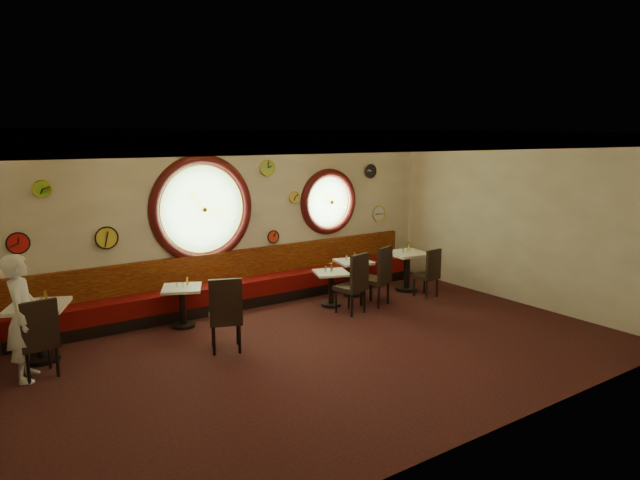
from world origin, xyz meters
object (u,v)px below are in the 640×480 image
at_px(table_e, 407,266).
at_px(condiment_e_bottle, 409,246).
at_px(table_b, 182,302).
at_px(condiment_d_pepper, 355,258).
at_px(condiment_c_bottle, 332,267).
at_px(condiment_e_pepper, 408,250).
at_px(condiment_b_bottle, 188,281).
at_px(condiment_e_salt, 403,251).
at_px(condiment_a_bottle, 46,296).
at_px(chair_a, 38,334).
at_px(condiment_d_bottle, 354,256).
at_px(table_a, 39,326).
at_px(chair_b, 226,310).
at_px(chair_c, 355,280).
at_px(condiment_d_salt, 346,258).
at_px(table_d, 353,273).
at_px(condiment_a_salt, 31,301).
at_px(condiment_c_salt, 326,269).
at_px(condiment_b_salt, 177,284).
at_px(table_c, 331,284).
at_px(condiment_c_pepper, 331,269).
at_px(chair_d, 380,272).
at_px(chair_e, 430,270).
at_px(condiment_b_pepper, 183,285).
at_px(waiter, 23,317).

distance_m(table_e, condiment_e_bottle, 0.42).
height_order(table_b, condiment_d_pepper, condiment_d_pepper).
bearing_deg(condiment_c_bottle, condiment_e_pepper, -1.91).
xyz_separation_m(condiment_b_bottle, condiment_e_salt, (4.42, -0.50, 0.09)).
xyz_separation_m(condiment_a_bottle, condiment_e_pepper, (6.72, -0.31, -0.05)).
height_order(chair_a, condiment_d_pepper, chair_a).
bearing_deg(condiment_d_bottle, table_a, -177.69).
bearing_deg(condiment_d_bottle, chair_b, -157.93).
height_order(chair_a, condiment_c_bottle, chair_a).
distance_m(chair_c, condiment_e_salt, 1.88).
xyz_separation_m(table_e, condiment_c_bottle, (-1.88, 0.04, 0.22)).
height_order(condiment_d_salt, condiment_e_pepper, condiment_e_pepper).
bearing_deg(table_d, condiment_e_pepper, -17.28).
distance_m(table_b, condiment_d_salt, 3.42).
xyz_separation_m(condiment_a_salt, condiment_c_bottle, (5.05, -0.18, -0.15)).
bearing_deg(condiment_c_salt, condiment_c_bottle, -5.63).
xyz_separation_m(chair_b, condiment_e_pepper, (4.54, 1.00, 0.21)).
height_order(condiment_a_bottle, condiment_c_bottle, condiment_a_bottle).
relative_size(table_e, condiment_e_pepper, 8.17).
xyz_separation_m(table_d, chair_b, (-3.42, -1.35, 0.20)).
xyz_separation_m(condiment_b_salt, condiment_b_bottle, (0.21, 0.04, 0.02)).
xyz_separation_m(table_c, condiment_b_bottle, (-2.61, 0.50, 0.34)).
xyz_separation_m(condiment_c_pepper, condiment_d_bottle, (0.86, 0.41, 0.08)).
bearing_deg(table_a, condiment_d_bottle, 2.31).
height_order(chair_d, condiment_c_pepper, chair_d).
xyz_separation_m(table_a, chair_e, (6.87, -0.80, 0.03)).
bearing_deg(condiment_e_bottle, condiment_d_bottle, 166.20).
relative_size(chair_b, condiment_c_salt, 6.44).
bearing_deg(condiment_b_salt, condiment_b_bottle, 10.94).
xyz_separation_m(condiment_a_bottle, condiment_e_bottle, (6.86, -0.20, -0.01)).
height_order(chair_b, condiment_d_salt, chair_b).
distance_m(condiment_a_bottle, condiment_e_bottle, 6.86).
height_order(table_c, condiment_c_pepper, condiment_c_pepper).
bearing_deg(condiment_b_bottle, chair_a, -157.83).
height_order(chair_c, condiment_a_bottle, chair_c).
bearing_deg(condiment_d_salt, condiment_a_bottle, -178.76).
bearing_deg(chair_d, condiment_d_bottle, 62.37).
relative_size(table_b, condiment_e_salt, 9.41).
height_order(table_d, chair_b, chair_b).
bearing_deg(condiment_e_bottle, condiment_b_bottle, 174.99).
distance_m(table_c, chair_d, 0.94).
bearing_deg(condiment_d_bottle, chair_a, -171.50).
bearing_deg(condiment_a_salt, chair_c, -9.67).
height_order(table_e, condiment_d_pepper, condiment_d_pepper).
height_order(table_e, condiment_c_salt, table_e).
distance_m(condiment_a_salt, condiment_c_pepper, 5.01).
xyz_separation_m(table_c, chair_b, (-2.64, -1.02, 0.24)).
relative_size(condiment_a_salt, condiment_d_salt, 0.94).
xyz_separation_m(condiment_b_pepper, condiment_e_bottle, (4.78, -0.32, 0.17)).
bearing_deg(condiment_e_bottle, waiter, -176.14).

